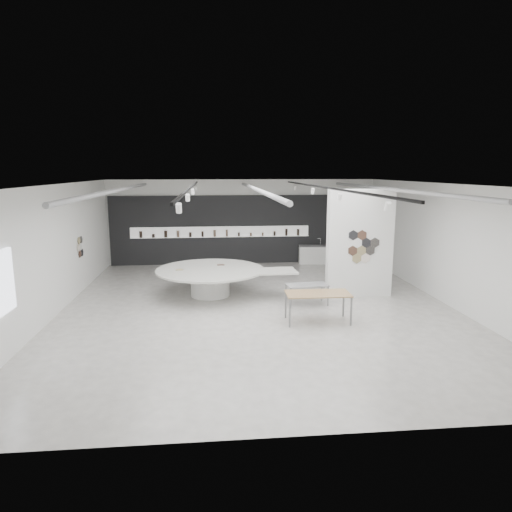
{
  "coord_description": "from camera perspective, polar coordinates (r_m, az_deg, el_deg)",
  "views": [
    {
      "loc": [
        -1.4,
        -13.56,
        4.22
      ],
      "look_at": [
        0.05,
        1.2,
        1.41
      ],
      "focal_mm": 32.0,
      "sensor_mm": 36.0,
      "label": 1
    }
  ],
  "objects": [
    {
      "name": "back_wall_display",
      "position": [
        20.71,
        -1.89,
        3.29
      ],
      "size": [
        11.8,
        0.27,
        3.1
      ],
      "color": "black",
      "rests_on": "ground"
    },
    {
      "name": "partition_column",
      "position": [
        15.55,
        12.85,
        1.5
      ],
      "size": [
        2.2,
        0.38,
        3.6
      ],
      "color": "white",
      "rests_on": "ground"
    },
    {
      "name": "kitchen_counter",
      "position": [
        20.97,
        7.35,
        0.18
      ],
      "size": [
        1.5,
        0.71,
        1.15
      ],
      "rotation": [
        0.0,
        0.0,
        -0.1
      ],
      "color": "white",
      "rests_on": "ground"
    },
    {
      "name": "sample_table_stone",
      "position": [
        14.52,
        6.38,
        -3.76
      ],
      "size": [
        1.34,
        0.77,
        0.66
      ],
      "rotation": [
        0.0,
        0.0,
        0.1
      ],
      "color": "gray",
      "rests_on": "ground"
    },
    {
      "name": "display_island",
      "position": [
        15.54,
        -5.47,
        -2.77
      ],
      "size": [
        4.79,
        3.81,
        0.94
      ],
      "rotation": [
        0.0,
        0.0,
        0.04
      ],
      "color": "white",
      "rests_on": "ground"
    },
    {
      "name": "room",
      "position": [
        13.79,
        -0.09,
        1.78
      ],
      "size": [
        12.02,
        14.02,
        3.82
      ],
      "color": "beige",
      "rests_on": "ground"
    },
    {
      "name": "sample_table_wood",
      "position": [
        12.89,
        7.75,
        -4.87
      ],
      "size": [
        1.8,
        0.93,
        0.84
      ],
      "rotation": [
        0.0,
        0.0,
        -0.02
      ],
      "color": "#99774F",
      "rests_on": "ground"
    }
  ]
}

